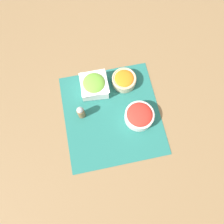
{
  "coord_description": "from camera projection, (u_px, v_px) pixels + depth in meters",
  "views": [
    {
      "loc": [
        -0.31,
        0.06,
        0.96
      ],
      "look_at": [
        0.0,
        0.0,
        0.03
      ],
      "focal_mm": 35.0,
      "sensor_mm": 36.0,
      "label": 1
    }
  ],
  "objects": [
    {
      "name": "carrot_bowl",
      "position": [
        124.0,
        80.0,
        1.03
      ],
      "size": [
        0.12,
        0.12,
        0.06
      ],
      "color": "#C6B28E",
      "rests_on": "placemat"
    },
    {
      "name": "placemat",
      "position": [
        112.0,
        114.0,
        1.01
      ],
      "size": [
        0.47,
        0.44,
        0.0
      ],
      "color": "#236B60",
      "rests_on": "ground_plane"
    },
    {
      "name": "lettuce_bowl",
      "position": [
        94.0,
        85.0,
        1.01
      ],
      "size": [
        0.13,
        0.13,
        0.08
      ],
      "color": "white",
      "rests_on": "placemat"
    },
    {
      "name": "pepper_shaker",
      "position": [
        81.0,
        112.0,
        0.97
      ],
      "size": [
        0.03,
        0.03,
        0.09
      ],
      "color": "olive",
      "rests_on": "placemat"
    },
    {
      "name": "tomato_bowl",
      "position": [
        139.0,
        116.0,
        0.97
      ],
      "size": [
        0.13,
        0.13,
        0.07
      ],
      "color": "white",
      "rests_on": "placemat"
    },
    {
      "name": "ground_plane",
      "position": [
        112.0,
        114.0,
        1.01
      ],
      "size": [
        3.0,
        3.0,
        0.0
      ],
      "primitive_type": "plane",
      "color": "olive"
    }
  ]
}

